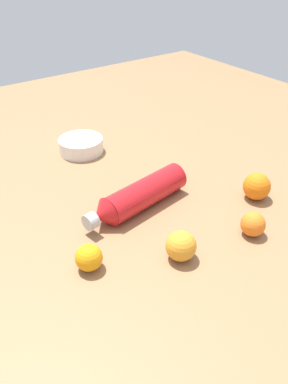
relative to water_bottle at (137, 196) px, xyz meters
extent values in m
plane|color=olive|center=(0.00, 0.00, -0.04)|extent=(2.40, 2.40, 0.00)
cylinder|color=red|center=(0.02, 0.00, 0.00)|extent=(0.27, 0.12, 0.08)
cone|color=red|center=(-0.12, -0.02, 0.00)|extent=(0.05, 0.08, 0.08)
cylinder|color=#B2B7BF|center=(-0.16, -0.03, 0.00)|extent=(0.03, 0.04, 0.04)
sphere|color=orange|center=(0.29, -0.16, 0.00)|extent=(0.08, 0.08, 0.08)
sphere|color=orange|center=(-0.22, -0.13, -0.01)|extent=(0.06, 0.06, 0.06)
sphere|color=orange|center=(-0.04, -0.22, 0.00)|extent=(0.07, 0.07, 0.07)
sphere|color=orange|center=(0.16, -0.26, -0.01)|extent=(0.06, 0.06, 0.06)
cylinder|color=white|center=(0.04, 0.38, -0.01)|extent=(0.15, 0.15, 0.05)
camera|label=1|loc=(-0.52, -0.74, 0.60)|focal=38.21mm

